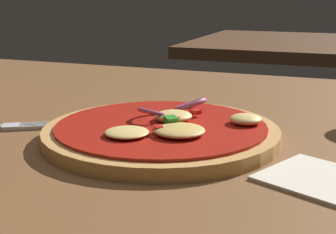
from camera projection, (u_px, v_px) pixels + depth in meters
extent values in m
cube|color=brown|center=(194.00, 153.00, 0.53)|extent=(1.33, 0.84, 0.03)
cylinder|color=tan|center=(161.00, 133.00, 0.52)|extent=(0.25, 0.25, 0.01)
cylinder|color=#A81C11|center=(161.00, 126.00, 0.52)|extent=(0.22, 0.22, 0.00)
ellipsoid|color=#E5BC60|center=(170.00, 118.00, 0.53)|extent=(0.04, 0.04, 0.01)
ellipsoid|color=#EFCC72|center=(127.00, 132.00, 0.47)|extent=(0.04, 0.04, 0.01)
ellipsoid|color=#EFCC72|center=(246.00, 119.00, 0.52)|extent=(0.03, 0.03, 0.01)
ellipsoid|color=#E5BC60|center=(177.00, 130.00, 0.48)|extent=(0.05, 0.05, 0.01)
ellipsoid|color=#EFCC72|center=(175.00, 115.00, 0.53)|extent=(0.04, 0.04, 0.01)
torus|color=#B25984|center=(190.00, 105.00, 0.57)|extent=(0.05, 0.05, 0.02)
torus|color=#B25984|center=(155.00, 114.00, 0.53)|extent=(0.05, 0.05, 0.02)
cube|color=#2D8C28|center=(171.00, 120.00, 0.50)|extent=(0.02, 0.02, 0.01)
cube|color=red|center=(176.00, 119.00, 0.51)|extent=(0.01, 0.01, 0.00)
cube|color=red|center=(159.00, 128.00, 0.48)|extent=(0.01, 0.01, 0.00)
cube|color=red|center=(195.00, 112.00, 0.54)|extent=(0.01, 0.01, 0.00)
cube|color=silver|center=(11.00, 127.00, 0.56)|extent=(0.03, 0.03, 0.01)
cube|color=silver|center=(33.00, 128.00, 0.56)|extent=(0.03, 0.02, 0.00)
cube|color=silver|center=(33.00, 127.00, 0.56)|extent=(0.03, 0.02, 0.00)
cube|color=silver|center=(34.00, 125.00, 0.57)|extent=(0.03, 0.02, 0.00)
cube|color=silver|center=(34.00, 124.00, 0.57)|extent=(0.03, 0.02, 0.00)
cube|color=#4C301C|center=(309.00, 46.00, 1.50)|extent=(0.68, 0.60, 0.03)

